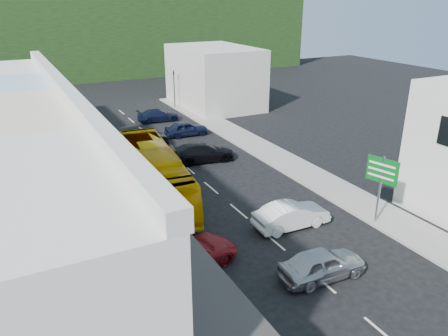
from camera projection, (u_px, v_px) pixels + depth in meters
ground at (274, 241)px, 23.98m from camera, size 120.00×120.00×0.00m
sidewalk_left at (97, 197)px, 29.04m from camera, size 3.00×52.00×0.15m
sidewalk_right at (284, 161)px, 35.41m from camera, size 3.00×52.00×0.15m
shopfront_row at (6, 183)px, 21.34m from camera, size 8.25×30.00×8.00m
distant_block_left at (4, 107)px, 40.11m from camera, size 8.00×10.00×6.00m
distant_block_right at (214, 77)px, 52.17m from camera, size 8.00×12.00×7.00m
hillside at (59, 32)px, 74.73m from camera, size 80.00×26.00×14.00m
bus at (154, 176)px, 28.63m from camera, size 3.79×11.81×3.10m
car_silver at (322, 265)px, 20.63m from camera, size 4.49×2.03×1.40m
car_white at (291, 216)px, 25.18m from camera, size 4.45×1.93×1.40m
car_red at (190, 253)px, 21.55m from camera, size 4.77×2.35×1.40m
car_black_near at (202, 153)px, 35.29m from camera, size 4.71×2.44×1.40m
car_navy_mid at (186, 129)px, 41.72m from camera, size 4.49×2.03×1.40m
car_black_far at (140, 140)px, 38.38m from camera, size 4.42×1.84×1.40m
car_navy_far at (158, 115)px, 46.55m from camera, size 4.61×2.14×1.40m
pedestrian_left at (154, 256)px, 20.75m from camera, size 0.57×0.69×1.70m
direction_sign at (379, 191)px, 25.02m from camera, size 1.22×2.01×4.22m
traffic_signal at (174, 89)px, 51.43m from camera, size 0.52×0.93×4.50m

